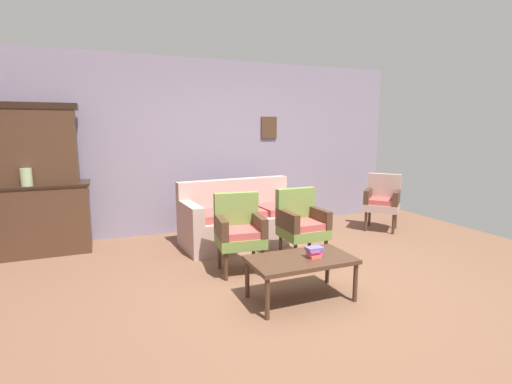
{
  "coord_description": "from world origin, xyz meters",
  "views": [
    {
      "loc": [
        -1.77,
        -3.33,
        1.64
      ],
      "look_at": [
        0.02,
        1.02,
        0.85
      ],
      "focal_mm": 26.67,
      "sensor_mm": 36.0,
      "label": 1
    }
  ],
  "objects_px": {
    "armchair_row_middle": "(239,229)",
    "book_stack_on_table": "(314,252)",
    "vase_on_cabinet": "(26,177)",
    "side_cabinet": "(45,218)",
    "floral_couch": "(242,221)",
    "armchair_near_cabinet": "(301,222)",
    "coffee_table": "(301,262)",
    "wingback_chair_by_fireplace": "(382,199)"
  },
  "relations": [
    {
      "from": "armchair_row_middle",
      "to": "book_stack_on_table",
      "type": "bearing_deg",
      "value": -67.02
    },
    {
      "from": "vase_on_cabinet",
      "to": "book_stack_on_table",
      "type": "bearing_deg",
      "value": -41.63
    },
    {
      "from": "side_cabinet",
      "to": "vase_on_cabinet",
      "type": "height_order",
      "value": "vase_on_cabinet"
    },
    {
      "from": "floral_couch",
      "to": "armchair_row_middle",
      "type": "distance_m",
      "value": 1.11
    },
    {
      "from": "side_cabinet",
      "to": "vase_on_cabinet",
      "type": "distance_m",
      "value": 0.62
    },
    {
      "from": "side_cabinet",
      "to": "armchair_near_cabinet",
      "type": "height_order",
      "value": "side_cabinet"
    },
    {
      "from": "coffee_table",
      "to": "wingback_chair_by_fireplace",
      "type": "bearing_deg",
      "value": 35.65
    },
    {
      "from": "armchair_near_cabinet",
      "to": "book_stack_on_table",
      "type": "distance_m",
      "value": 1.08
    },
    {
      "from": "armchair_row_middle",
      "to": "armchair_near_cabinet",
      "type": "xyz_separation_m",
      "value": [
        0.82,
        0.02,
        0.0
      ]
    },
    {
      "from": "floral_couch",
      "to": "coffee_table",
      "type": "height_order",
      "value": "floral_couch"
    },
    {
      "from": "wingback_chair_by_fireplace",
      "to": "coffee_table",
      "type": "height_order",
      "value": "wingback_chair_by_fireplace"
    },
    {
      "from": "coffee_table",
      "to": "floral_couch",
      "type": "bearing_deg",
      "value": 86.54
    },
    {
      "from": "floral_couch",
      "to": "book_stack_on_table",
      "type": "bearing_deg",
      "value": -89.94
    },
    {
      "from": "floral_couch",
      "to": "wingback_chair_by_fireplace",
      "type": "height_order",
      "value": "same"
    },
    {
      "from": "book_stack_on_table",
      "to": "coffee_table",
      "type": "bearing_deg",
      "value": 162.06
    },
    {
      "from": "vase_on_cabinet",
      "to": "armchair_near_cabinet",
      "type": "relative_size",
      "value": 0.25
    },
    {
      "from": "armchair_row_middle",
      "to": "armchair_near_cabinet",
      "type": "bearing_deg",
      "value": 1.67
    },
    {
      "from": "vase_on_cabinet",
      "to": "floral_couch",
      "type": "relative_size",
      "value": 0.13
    },
    {
      "from": "floral_couch",
      "to": "book_stack_on_table",
      "type": "xyz_separation_m",
      "value": [
        0.0,
        -1.99,
        0.15
      ]
    },
    {
      "from": "armchair_row_middle",
      "to": "coffee_table",
      "type": "distance_m",
      "value": 0.98
    },
    {
      "from": "armchair_near_cabinet",
      "to": "floral_couch",
      "type": "bearing_deg",
      "value": 112.52
    },
    {
      "from": "floral_couch",
      "to": "book_stack_on_table",
      "type": "height_order",
      "value": "floral_couch"
    },
    {
      "from": "vase_on_cabinet",
      "to": "armchair_near_cabinet",
      "type": "distance_m",
      "value": 3.46
    },
    {
      "from": "floral_couch",
      "to": "armchair_near_cabinet",
      "type": "relative_size",
      "value": 1.97
    },
    {
      "from": "floral_couch",
      "to": "armchair_row_middle",
      "type": "height_order",
      "value": "same"
    },
    {
      "from": "armchair_row_middle",
      "to": "book_stack_on_table",
      "type": "distance_m",
      "value": 1.05
    },
    {
      "from": "side_cabinet",
      "to": "vase_on_cabinet",
      "type": "xyz_separation_m",
      "value": [
        -0.14,
        -0.17,
        0.57
      ]
    },
    {
      "from": "coffee_table",
      "to": "book_stack_on_table",
      "type": "distance_m",
      "value": 0.16
    },
    {
      "from": "floral_couch",
      "to": "book_stack_on_table",
      "type": "distance_m",
      "value": 1.99
    },
    {
      "from": "armchair_row_middle",
      "to": "side_cabinet",
      "type": "bearing_deg",
      "value": 143.35
    },
    {
      "from": "side_cabinet",
      "to": "book_stack_on_table",
      "type": "xyz_separation_m",
      "value": [
        2.56,
        -2.57,
        0.01
      ]
    },
    {
      "from": "book_stack_on_table",
      "to": "floral_couch",
      "type": "bearing_deg",
      "value": 90.06
    },
    {
      "from": "side_cabinet",
      "to": "vase_on_cabinet",
      "type": "relative_size",
      "value": 5.19
    },
    {
      "from": "armchair_row_middle",
      "to": "vase_on_cabinet",
      "type": "bearing_deg",
      "value": 148.0
    },
    {
      "from": "wingback_chair_by_fireplace",
      "to": "coffee_table",
      "type": "relative_size",
      "value": 0.9
    },
    {
      "from": "vase_on_cabinet",
      "to": "armchair_row_middle",
      "type": "relative_size",
      "value": 0.25
    },
    {
      "from": "vase_on_cabinet",
      "to": "armchair_row_middle",
      "type": "bearing_deg",
      "value": -32.0
    },
    {
      "from": "side_cabinet",
      "to": "floral_couch",
      "type": "relative_size",
      "value": 0.65
    },
    {
      "from": "floral_couch",
      "to": "armchair_near_cabinet",
      "type": "height_order",
      "value": "same"
    },
    {
      "from": "side_cabinet",
      "to": "coffee_table",
      "type": "height_order",
      "value": "side_cabinet"
    },
    {
      "from": "vase_on_cabinet",
      "to": "book_stack_on_table",
      "type": "height_order",
      "value": "vase_on_cabinet"
    },
    {
      "from": "coffee_table",
      "to": "vase_on_cabinet",
      "type": "bearing_deg",
      "value": 137.54
    }
  ]
}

